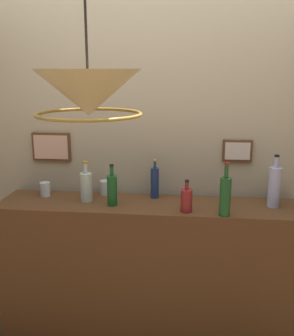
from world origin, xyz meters
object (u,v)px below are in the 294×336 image
liquor_bottle_sherry (225,196)px  glass_tumbler_highball (105,188)px  liquor_bottle_mezcal (86,186)px  liquor_bottle_vodka (112,190)px  pendant_lamp (88,94)px  liquor_bottle_whiskey (155,183)px  glass_tumbler_rocks (45,189)px  liquor_bottle_scotch (186,200)px  liquor_bottle_rum (274,186)px

liquor_bottle_sherry → glass_tumbler_highball: liquor_bottle_sherry is taller
liquor_bottle_mezcal → liquor_bottle_vodka: bearing=-18.9°
pendant_lamp → liquor_bottle_whiskey: bearing=72.2°
liquor_bottle_whiskey → liquor_bottle_vodka: size_ratio=0.98×
glass_tumbler_highball → glass_tumbler_rocks: bearing=-169.4°
liquor_bottle_scotch → liquor_bottle_mezcal: bearing=168.8°
glass_tumbler_highball → pendant_lamp: bearing=-82.4°
glass_tumbler_rocks → glass_tumbler_highball: bearing=10.6°
liquor_bottle_vodka → liquor_bottle_mezcal: bearing=161.1°
liquor_bottle_sherry → glass_tumbler_rocks: bearing=168.5°
liquor_bottle_sherry → glass_tumbler_highball: size_ratio=3.27×
liquor_bottle_rum → glass_tumbler_highball: 1.11m
liquor_bottle_vodka → liquor_bottle_mezcal: 0.19m
liquor_bottle_rum → liquor_bottle_scotch: bearing=-164.7°
liquor_bottle_scotch → liquor_bottle_vodka: size_ratio=0.75×
liquor_bottle_scotch → pendant_lamp: pendant_lamp is taller
liquor_bottle_whiskey → liquor_bottle_vodka: (-0.25, -0.18, -0.00)m
liquor_bottle_whiskey → pendant_lamp: bearing=-107.8°
liquor_bottle_vodka → glass_tumbler_highball: (-0.09, 0.21, -0.05)m
glass_tumbler_highball → liquor_bottle_sherry: bearing=-22.1°
liquor_bottle_scotch → glass_tumbler_highball: 0.62m
liquor_bottle_mezcal → liquor_bottle_rum: bearing=0.9°
liquor_bottle_mezcal → glass_tumbler_rocks: liquor_bottle_mezcal is taller
liquor_bottle_rum → glass_tumbler_highball: liquor_bottle_rum is taller
liquor_bottle_sherry → liquor_bottle_mezcal: liquor_bottle_sherry is taller
liquor_bottle_whiskey → liquor_bottle_rum: (0.76, -0.10, 0.03)m
liquor_bottle_whiskey → liquor_bottle_sherry: (0.44, -0.28, 0.02)m
liquor_bottle_sherry → pendant_lamp: pendant_lamp is taller
liquor_bottle_scotch → pendant_lamp: 0.94m
glass_tumbler_rocks → liquor_bottle_scotch: bearing=-11.9°
liquor_bottle_vodka → pendant_lamp: 0.85m
liquor_bottle_vodka → liquor_bottle_sherry: (0.69, -0.11, 0.02)m
liquor_bottle_whiskey → glass_tumbler_rocks: size_ratio=2.73×
glass_tumbler_rocks → pendant_lamp: 1.11m
liquor_bottle_scotch → liquor_bottle_vodka: 0.47m
liquor_bottle_whiskey → liquor_bottle_vodka: 0.31m
liquor_bottle_vodka → liquor_bottle_rum: liquor_bottle_rum is taller
liquor_bottle_vodka → pendant_lamp: size_ratio=0.53×
liquor_bottle_whiskey → pendant_lamp: pendant_lamp is taller
glass_tumbler_rocks → pendant_lamp: bearing=-54.2°
liquor_bottle_whiskey → pendant_lamp: 1.00m
liquor_bottle_rum → liquor_bottle_sherry: bearing=-149.4°
liquor_bottle_mezcal → glass_tumbler_rocks: (-0.31, 0.07, -0.05)m
liquor_bottle_vodka → liquor_bottle_rum: (1.01, 0.08, 0.03)m
liquor_bottle_rum → liquor_bottle_sherry: liquor_bottle_rum is taller
pendant_lamp → liquor_bottle_rum: bearing=33.1°
liquor_bottle_scotch → glass_tumbler_rocks: liquor_bottle_scotch is taller
liquor_bottle_scotch → liquor_bottle_whiskey: bearing=131.2°
liquor_bottle_rum → liquor_bottle_mezcal: liquor_bottle_rum is taller
pendant_lamp → glass_tumbler_rocks: bearing=125.8°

